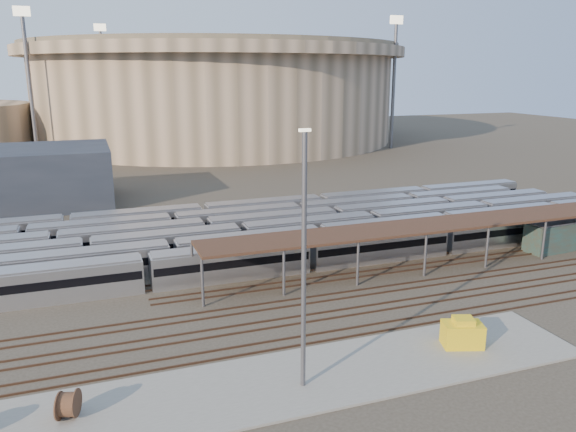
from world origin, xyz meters
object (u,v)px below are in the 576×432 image
at_px(cable_reel_east, 68,404).
at_px(yellow_equipment, 462,335).
at_px(yard_light_pole, 304,263).
at_px(teal_boxcar, 576,233).

xyz_separation_m(cable_reel_east, yellow_equipment, (31.32, -0.41, 0.05)).
height_order(cable_reel_east, yellow_equipment, yellow_equipment).
relative_size(cable_reel_east, yard_light_pole, 0.10).
distance_m(cable_reel_east, yard_light_pole, 18.54).
bearing_deg(yard_light_pole, yellow_equipment, 4.46).
bearing_deg(yard_light_pole, cable_reel_east, 174.47).
height_order(teal_boxcar, yellow_equipment, teal_boxcar).
bearing_deg(yellow_equipment, cable_reel_east, -162.45).
relative_size(yard_light_pole, yellow_equipment, 5.79).
xyz_separation_m(teal_boxcar, yard_light_pole, (-46.97, -19.90, 7.93)).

